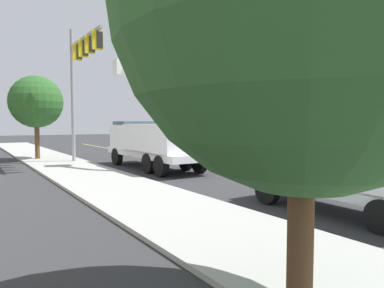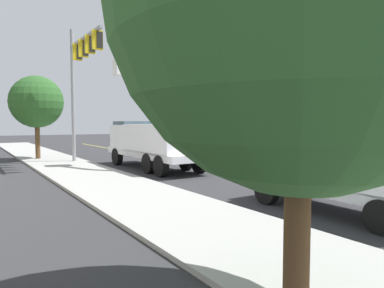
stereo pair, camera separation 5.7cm
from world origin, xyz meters
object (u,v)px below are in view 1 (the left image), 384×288
object	(u,v)px
utility_bucket_truck	(153,140)
service_pickup_truck	(339,174)
passing_minivan	(166,142)
traffic_signal_mast	(81,67)
traffic_cone_trailing	(152,153)
traffic_cone_mid_front	(286,179)
traffic_cone_mid_rear	(203,162)

from	to	relation	value
utility_bucket_truck	service_pickup_truck	xyz separation A→B (m)	(-11.64, -1.03, -0.49)
passing_minivan	traffic_signal_mast	xyz separation A→B (m)	(-5.18, 7.93, 4.96)
traffic_signal_mast	traffic_cone_trailing	bearing A→B (deg)	-76.24
passing_minivan	utility_bucket_truck	bearing A→B (deg)	151.01
utility_bucket_truck	traffic_cone_mid_front	bearing A→B (deg)	-163.47
traffic_cone_mid_front	traffic_cone_mid_rear	xyz separation A→B (m)	(6.37, 0.07, 0.08)
service_pickup_truck	traffic_cone_mid_rear	size ratio (longest dim) A/B	6.75
traffic_cone_trailing	traffic_cone_mid_front	bearing A→B (deg)	-177.02
utility_bucket_truck	passing_minivan	world-z (taller)	utility_bucket_truck
traffic_signal_mast	passing_minivan	bearing A→B (deg)	-56.84
passing_minivan	traffic_cone_trailing	world-z (taller)	passing_minivan
service_pickup_truck	traffic_signal_mast	bearing A→B (deg)	16.13
traffic_cone_mid_front	traffic_cone_mid_rear	size ratio (longest dim) A/B	0.81
utility_bucket_truck	traffic_cone_mid_front	world-z (taller)	utility_bucket_truck
traffic_cone_trailing	passing_minivan	bearing A→B (deg)	-36.43
passing_minivan	traffic_cone_mid_front	world-z (taller)	passing_minivan
utility_bucket_truck	traffic_signal_mast	distance (m)	6.31
traffic_cone_mid_rear	traffic_signal_mast	size ratio (longest dim) A/B	0.10
traffic_cone_mid_front	traffic_signal_mast	size ratio (longest dim) A/B	0.08
service_pickup_truck	traffic_cone_trailing	world-z (taller)	service_pickup_truck
service_pickup_truck	traffic_cone_mid_front	size ratio (longest dim) A/B	8.31
utility_bucket_truck	traffic_cone_mid_rear	size ratio (longest dim) A/B	9.82
service_pickup_truck	traffic_cone_mid_front	xyz separation A→B (m)	(3.56, -1.36, -0.78)
passing_minivan	traffic_cone_mid_rear	world-z (taller)	passing_minivan
passing_minivan	traffic_cone_mid_rear	distance (m)	10.39
utility_bucket_truck	service_pickup_truck	world-z (taller)	utility_bucket_truck
traffic_cone_mid_rear	traffic_cone_trailing	size ratio (longest dim) A/B	0.97
traffic_cone_mid_front	traffic_signal_mast	distance (m)	13.82
traffic_cone_mid_front	service_pickup_truck	bearing A→B (deg)	159.10
passing_minivan	traffic_cone_trailing	size ratio (longest dim) A/B	5.65
traffic_cone_mid_front	utility_bucket_truck	bearing A→B (deg)	16.53
passing_minivan	service_pickup_truck	bearing A→B (deg)	169.74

